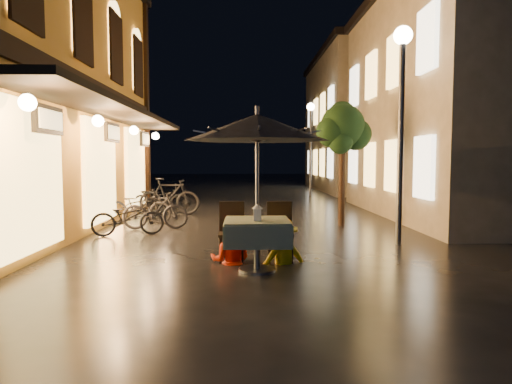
{
  "coord_description": "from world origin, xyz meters",
  "views": [
    {
      "loc": [
        -0.06,
        -6.84,
        1.68
      ],
      "look_at": [
        0.14,
        0.52,
        1.15
      ],
      "focal_mm": 32.0,
      "sensor_mm": 36.0,
      "label": 1
    }
  ],
  "objects_px": {
    "table_lantern": "(257,211)",
    "person_yellow": "(282,220)",
    "streetlamp_near": "(402,95)",
    "cafe_table": "(257,232)",
    "bicycle_0": "(128,217)",
    "person_orange": "(231,219)",
    "patio_umbrella": "(257,128)"
  },
  "relations": [
    {
      "from": "cafe_table",
      "to": "table_lantern",
      "type": "xyz_separation_m",
      "value": [
        -0.0,
        -0.13,
        0.33
      ]
    },
    {
      "from": "person_yellow",
      "to": "bicycle_0",
      "type": "xyz_separation_m",
      "value": [
        -3.18,
        2.71,
        -0.3
      ]
    },
    {
      "from": "streetlamp_near",
      "to": "person_yellow",
      "type": "xyz_separation_m",
      "value": [
        -2.44,
        -1.54,
        -2.21
      ]
    },
    {
      "from": "cafe_table",
      "to": "bicycle_0",
      "type": "relative_size",
      "value": 0.64
    },
    {
      "from": "streetlamp_near",
      "to": "person_orange",
      "type": "bearing_deg",
      "value": -155.44
    },
    {
      "from": "streetlamp_near",
      "to": "person_orange",
      "type": "distance_m",
      "value": 4.23
    },
    {
      "from": "patio_umbrella",
      "to": "person_yellow",
      "type": "relative_size",
      "value": 1.74
    },
    {
      "from": "cafe_table",
      "to": "bicycle_0",
      "type": "bearing_deg",
      "value": 130.23
    },
    {
      "from": "person_orange",
      "to": "bicycle_0",
      "type": "distance_m",
      "value": 3.56
    },
    {
      "from": "streetlamp_near",
      "to": "person_yellow",
      "type": "bearing_deg",
      "value": -147.64
    },
    {
      "from": "patio_umbrella",
      "to": "person_orange",
      "type": "xyz_separation_m",
      "value": [
        -0.41,
        0.59,
        -1.44
      ]
    },
    {
      "from": "patio_umbrella",
      "to": "table_lantern",
      "type": "relative_size",
      "value": 9.84
    },
    {
      "from": "cafe_table",
      "to": "bicycle_0",
      "type": "height_order",
      "value": "bicycle_0"
    },
    {
      "from": "table_lantern",
      "to": "person_yellow",
      "type": "xyz_separation_m",
      "value": [
        0.43,
        0.67,
        -0.21
      ]
    },
    {
      "from": "cafe_table",
      "to": "patio_umbrella",
      "type": "relative_size",
      "value": 0.4
    },
    {
      "from": "table_lantern",
      "to": "person_orange",
      "type": "relative_size",
      "value": 0.18
    },
    {
      "from": "bicycle_0",
      "to": "person_orange",
      "type": "bearing_deg",
      "value": -153.09
    },
    {
      "from": "patio_umbrella",
      "to": "bicycle_0",
      "type": "height_order",
      "value": "patio_umbrella"
    },
    {
      "from": "person_orange",
      "to": "person_yellow",
      "type": "xyz_separation_m",
      "value": [
        0.84,
        -0.05,
        0.0
      ]
    },
    {
      "from": "person_orange",
      "to": "streetlamp_near",
      "type": "bearing_deg",
      "value": -148.06
    },
    {
      "from": "cafe_table",
      "to": "person_yellow",
      "type": "relative_size",
      "value": 0.7
    },
    {
      "from": "table_lantern",
      "to": "bicycle_0",
      "type": "height_order",
      "value": "table_lantern"
    },
    {
      "from": "streetlamp_near",
      "to": "cafe_table",
      "type": "xyz_separation_m",
      "value": [
        -2.86,
        -2.08,
        -2.33
      ]
    },
    {
      "from": "table_lantern",
      "to": "bicycle_0",
      "type": "xyz_separation_m",
      "value": [
        -2.75,
        3.38,
        -0.51
      ]
    },
    {
      "from": "patio_umbrella",
      "to": "bicycle_0",
      "type": "bearing_deg",
      "value": 130.23
    },
    {
      "from": "table_lantern",
      "to": "person_yellow",
      "type": "bearing_deg",
      "value": 57.47
    },
    {
      "from": "table_lantern",
      "to": "bicycle_0",
      "type": "bearing_deg",
      "value": 129.16
    },
    {
      "from": "table_lantern",
      "to": "person_orange",
      "type": "xyz_separation_m",
      "value": [
        -0.41,
        0.71,
        -0.21
      ]
    },
    {
      "from": "person_orange",
      "to": "person_yellow",
      "type": "relative_size",
      "value": 1.0
    },
    {
      "from": "streetlamp_near",
      "to": "person_orange",
      "type": "relative_size",
      "value": 3.0
    },
    {
      "from": "table_lantern",
      "to": "person_orange",
      "type": "bearing_deg",
      "value": 120.07
    },
    {
      "from": "streetlamp_near",
      "to": "cafe_table",
      "type": "bearing_deg",
      "value": -143.93
    }
  ]
}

